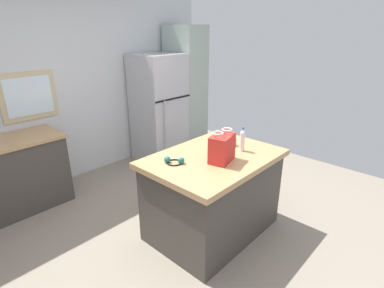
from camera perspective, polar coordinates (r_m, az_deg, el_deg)
ground at (r=3.38m, az=0.86°, el=-17.31°), size 5.80×5.80×0.00m
back_wall at (r=4.64m, az=-21.82°, el=10.44°), size 4.83×0.13×2.73m
kitchen_island at (r=3.26m, az=3.92°, el=-9.41°), size 1.37×0.98×0.89m
refrigerator at (r=5.06m, az=-6.23°, el=6.79°), size 0.75×0.72×1.73m
tall_cabinet at (r=5.44m, az=-1.21°, el=10.22°), size 0.48×0.65×2.15m
sink_counter at (r=4.18m, az=-32.44°, el=-5.57°), size 1.44×0.62×1.08m
shopping_bag at (r=2.90m, az=5.67°, el=-0.75°), size 0.31×0.24×0.31m
small_box at (r=3.33m, az=7.15°, el=0.39°), size 0.13×0.11×0.09m
bottle at (r=3.18m, az=9.50°, el=0.73°), size 0.05×0.05×0.26m
ear_defenders at (r=2.89m, az=-3.37°, el=-3.22°), size 0.21×0.21×0.06m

